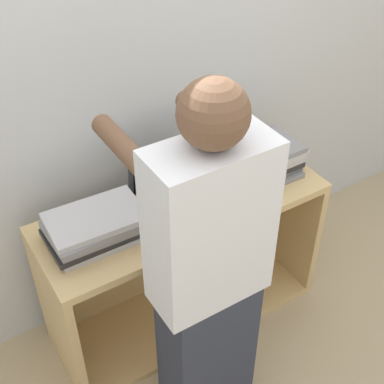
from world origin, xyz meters
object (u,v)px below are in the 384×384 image
at_px(laptop_open, 178,190).
at_px(laptop_stack_left, 96,227).
at_px(laptop_stack_right, 258,162).
at_px(person, 207,284).

distance_m(laptop_open, laptop_stack_left, 0.40).
height_order(laptop_open, laptop_stack_right, laptop_open).
bearing_deg(laptop_stack_left, laptop_open, 6.16).
bearing_deg(laptop_open, laptop_stack_right, -6.24).
height_order(laptop_stack_left, laptop_stack_right, laptop_stack_right).
xyz_separation_m(laptop_open, laptop_stack_right, (0.40, -0.04, 0.03)).
relative_size(laptop_open, laptop_stack_right, 0.95).
height_order(laptop_open, laptop_stack_left, laptop_open).
xyz_separation_m(laptop_stack_right, person, (-0.59, -0.48, -0.01)).
relative_size(laptop_stack_right, person, 0.25).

